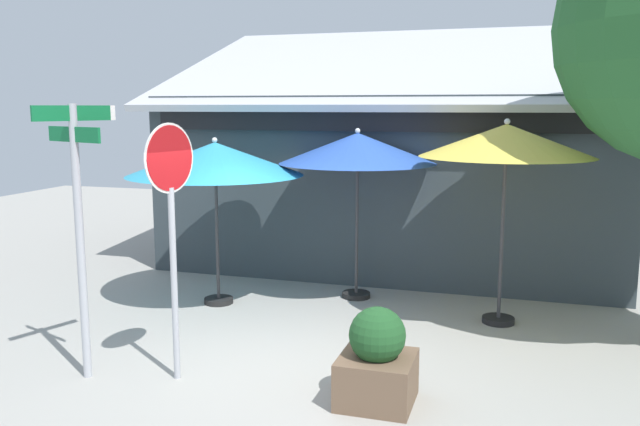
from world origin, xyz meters
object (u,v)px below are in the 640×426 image
object	(u,v)px
patio_umbrella_mustard_right	(506,142)
patio_umbrella_teal_left	(215,160)
patio_umbrella_royal_blue_center	(357,149)
sidewalk_planter	(377,361)
street_sign_post	(79,212)
stop_sign	(171,205)

from	to	relation	value
patio_umbrella_mustard_right	patio_umbrella_teal_left	bearing A→B (deg)	-175.85
patio_umbrella_royal_blue_center	sidewalk_planter	world-z (taller)	patio_umbrella_royal_blue_center
sidewalk_planter	patio_umbrella_teal_left	bearing A→B (deg)	138.98
street_sign_post	patio_umbrella_royal_blue_center	distance (m)	4.41
patio_umbrella_teal_left	patio_umbrella_royal_blue_center	bearing A→B (deg)	25.32
patio_umbrella_royal_blue_center	stop_sign	bearing A→B (deg)	-107.49
street_sign_post	sidewalk_planter	size ratio (longest dim) A/B	3.00
patio_umbrella_teal_left	patio_umbrella_royal_blue_center	world-z (taller)	patio_umbrella_royal_blue_center
patio_umbrella_royal_blue_center	patio_umbrella_mustard_right	bearing A→B (deg)	-15.76
stop_sign	sidewalk_planter	bearing A→B (deg)	1.33
street_sign_post	patio_umbrella_mustard_right	bearing A→B (deg)	37.10
patio_umbrella_royal_blue_center	patio_umbrella_teal_left	bearing A→B (deg)	-154.68
patio_umbrella_mustard_right	sidewalk_planter	xyz separation A→B (m)	(-1.08, -2.93, -2.06)
street_sign_post	stop_sign	bearing A→B (deg)	14.79
stop_sign	patio_umbrella_royal_blue_center	size ratio (longest dim) A/B	1.06
patio_umbrella_royal_blue_center	sidewalk_planter	xyz separation A→B (m)	(1.10, -3.55, -1.89)
patio_umbrella_royal_blue_center	sidewalk_planter	distance (m)	4.16
patio_umbrella_mustard_right	sidewalk_planter	world-z (taller)	patio_umbrella_mustard_right
street_sign_post	stop_sign	distance (m)	1.00
stop_sign	patio_umbrella_mustard_right	world-z (taller)	patio_umbrella_mustard_right
stop_sign	patio_umbrella_teal_left	size ratio (longest dim) A/B	1.07
stop_sign	patio_umbrella_royal_blue_center	bearing A→B (deg)	72.51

